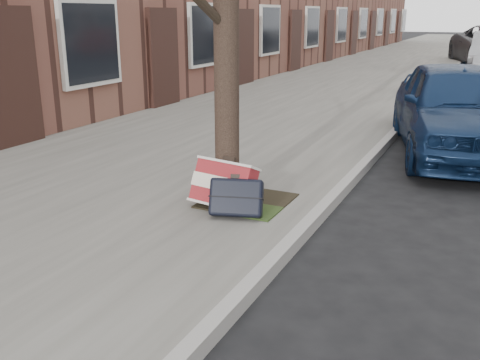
% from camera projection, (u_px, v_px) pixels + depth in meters
% --- Properties ---
extents(ground, '(120.00, 120.00, 0.00)m').
position_uv_depth(ground, '(433.00, 310.00, 3.76)').
color(ground, black).
rests_on(ground, ground).
extents(near_sidewalk, '(5.00, 70.00, 0.12)m').
position_uv_depth(near_sidewalk, '(372.00, 72.00, 18.17)').
color(near_sidewalk, gray).
rests_on(near_sidewalk, ground).
extents(dirt_patch, '(0.85, 0.85, 0.02)m').
position_uv_depth(dirt_patch, '(247.00, 201.00, 5.57)').
color(dirt_patch, black).
rests_on(dirt_patch, near_sidewalk).
extents(suitcase_red, '(0.69, 0.46, 0.50)m').
position_uv_depth(suitcase_red, '(224.00, 185.00, 5.29)').
color(suitcase_red, maroon).
rests_on(suitcase_red, near_sidewalk).
extents(suitcase_navy, '(0.57, 0.44, 0.40)m').
position_uv_depth(suitcase_navy, '(236.00, 197.00, 5.10)').
color(suitcase_navy, black).
rests_on(suitcase_navy, near_sidewalk).
extents(car_near_front, '(2.52, 4.25, 1.36)m').
position_uv_depth(car_near_front, '(457.00, 108.00, 7.75)').
color(car_near_front, '#0F2243').
rests_on(car_near_front, ground).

